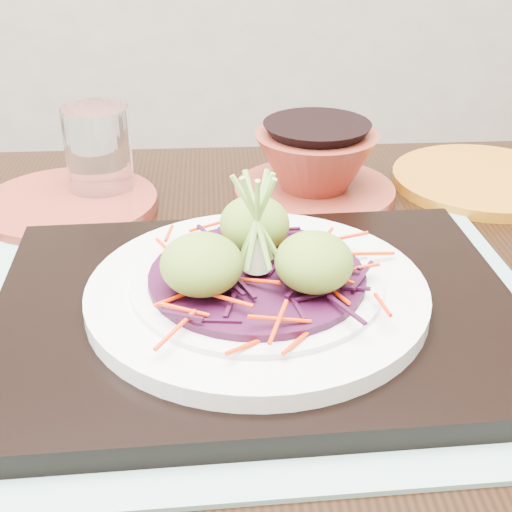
{
  "coord_description": "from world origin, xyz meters",
  "views": [
    {
      "loc": [
        0.03,
        -0.46,
        0.99
      ],
      "look_at": [
        0.05,
        0.01,
        0.73
      ],
      "focal_mm": 50.0,
      "sensor_mm": 36.0,
      "label": 1
    }
  ],
  "objects_px": {
    "yellow_plate": "(483,180)",
    "terracotta_side_plate": "(69,205)",
    "serving_tray": "(257,310)",
    "white_plate": "(257,291)",
    "terracotta_bowl_set": "(315,170)",
    "water_glass": "(99,153)",
    "dining_table": "(284,386)"
  },
  "relations": [
    {
      "from": "terracotta_side_plate",
      "to": "terracotta_bowl_set",
      "type": "distance_m",
      "value": 0.26
    },
    {
      "from": "serving_tray",
      "to": "dining_table",
      "type": "bearing_deg",
      "value": 51.65
    },
    {
      "from": "terracotta_side_plate",
      "to": "water_glass",
      "type": "height_order",
      "value": "water_glass"
    },
    {
      "from": "terracotta_bowl_set",
      "to": "yellow_plate",
      "type": "bearing_deg",
      "value": 8.07
    },
    {
      "from": "serving_tray",
      "to": "water_glass",
      "type": "distance_m",
      "value": 0.3
    },
    {
      "from": "terracotta_bowl_set",
      "to": "yellow_plate",
      "type": "relative_size",
      "value": 0.95
    },
    {
      "from": "white_plate",
      "to": "terracotta_bowl_set",
      "type": "distance_m",
      "value": 0.25
    },
    {
      "from": "dining_table",
      "to": "yellow_plate",
      "type": "xyz_separation_m",
      "value": [
        0.24,
        0.23,
        0.1
      ]
    },
    {
      "from": "dining_table",
      "to": "serving_tray",
      "type": "height_order",
      "value": "serving_tray"
    },
    {
      "from": "dining_table",
      "to": "white_plate",
      "type": "bearing_deg",
      "value": -126.29
    },
    {
      "from": "white_plate",
      "to": "water_glass",
      "type": "relative_size",
      "value": 2.62
    },
    {
      "from": "yellow_plate",
      "to": "terracotta_side_plate",
      "type": "bearing_deg",
      "value": -173.71
    },
    {
      "from": "terracotta_side_plate",
      "to": "water_glass",
      "type": "distance_m",
      "value": 0.06
    },
    {
      "from": "terracotta_side_plate",
      "to": "water_glass",
      "type": "bearing_deg",
      "value": 48.6
    },
    {
      "from": "serving_tray",
      "to": "terracotta_bowl_set",
      "type": "xyz_separation_m",
      "value": [
        0.07,
        0.24,
        0.02
      ]
    },
    {
      "from": "dining_table",
      "to": "terracotta_side_plate",
      "type": "distance_m",
      "value": 0.29
    },
    {
      "from": "dining_table",
      "to": "serving_tray",
      "type": "relative_size",
      "value": 2.81
    },
    {
      "from": "serving_tray",
      "to": "terracotta_bowl_set",
      "type": "relative_size",
      "value": 2.07
    },
    {
      "from": "terracotta_side_plate",
      "to": "yellow_plate",
      "type": "relative_size",
      "value": 0.9
    },
    {
      "from": "serving_tray",
      "to": "terracotta_bowl_set",
      "type": "distance_m",
      "value": 0.25
    },
    {
      "from": "serving_tray",
      "to": "yellow_plate",
      "type": "height_order",
      "value": "serving_tray"
    },
    {
      "from": "water_glass",
      "to": "terracotta_bowl_set",
      "type": "distance_m",
      "value": 0.23
    },
    {
      "from": "serving_tray",
      "to": "yellow_plate",
      "type": "distance_m",
      "value": 0.37
    },
    {
      "from": "dining_table",
      "to": "water_glass",
      "type": "relative_size",
      "value": 11.33
    },
    {
      "from": "dining_table",
      "to": "serving_tray",
      "type": "distance_m",
      "value": 0.11
    },
    {
      "from": "serving_tray",
      "to": "yellow_plate",
      "type": "relative_size",
      "value": 1.97
    },
    {
      "from": "terracotta_side_plate",
      "to": "yellow_plate",
      "type": "bearing_deg",
      "value": 6.29
    },
    {
      "from": "white_plate",
      "to": "terracotta_bowl_set",
      "type": "relative_size",
      "value": 1.35
    },
    {
      "from": "white_plate",
      "to": "water_glass",
      "type": "height_order",
      "value": "water_glass"
    },
    {
      "from": "yellow_plate",
      "to": "terracotta_bowl_set",
      "type": "bearing_deg",
      "value": -171.93
    },
    {
      "from": "water_glass",
      "to": "yellow_plate",
      "type": "relative_size",
      "value": 0.49
    },
    {
      "from": "terracotta_side_plate",
      "to": "water_glass",
      "type": "relative_size",
      "value": 1.84
    }
  ]
}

